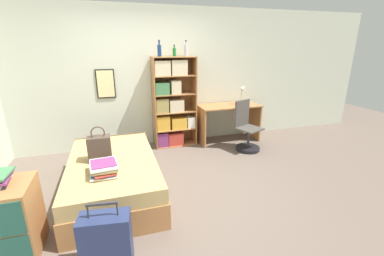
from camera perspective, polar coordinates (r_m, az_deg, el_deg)
name	(u,v)px	position (r m, az deg, el deg)	size (l,w,h in m)	color
ground_plane	(164,184)	(3.80, -6.14, -12.37)	(14.00, 14.00, 0.00)	#66564C
wall_back	(144,79)	(5.01, -10.68, 10.68)	(10.00, 0.09, 2.60)	beige
bed	(114,175)	(3.65, -16.98, -10.05)	(1.12, 1.91, 0.50)	#A36B3D
handbag	(100,148)	(3.48, -19.86, -4.18)	(0.28, 0.17, 0.45)	#47382D
book_stack_on_bed	(104,168)	(3.14, -18.95, -8.42)	(0.33, 0.40, 0.14)	#427A4C
suitcase	(107,242)	(2.57, -18.45, -22.89)	(0.46, 0.28, 0.67)	navy
bookcase	(171,104)	(4.94, -4.63, 5.25)	(0.81, 0.36, 1.71)	#A36B3D
bottle_green	(159,50)	(4.75, -7.26, 16.78)	(0.07, 0.07, 0.28)	navy
bottle_brown	(174,52)	(4.83, -3.94, 16.54)	(0.06, 0.06, 0.20)	#1E6B2D
bottle_clear	(186,50)	(4.87, -1.35, 16.92)	(0.08, 0.08, 0.28)	#B7BCC1
desk	(228,116)	(5.30, 8.11, 2.68)	(1.23, 0.57, 0.76)	#A36B3D
desk_lamp	(243,91)	(5.31, 11.24, 8.10)	(0.17, 0.12, 0.41)	#ADA89E
desk_chair	(246,134)	(4.96, 11.99, -1.34)	(0.53, 0.53, 0.94)	black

